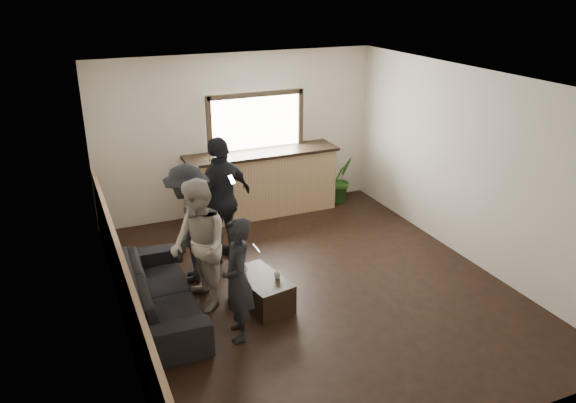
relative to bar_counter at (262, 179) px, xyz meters
name	(u,v)px	position (x,y,z in m)	size (l,w,h in m)	color
ground	(312,286)	(-0.30, -2.70, -0.64)	(5.00, 6.00, 0.01)	black
room_shell	(260,194)	(-1.04, -2.70, 0.83)	(5.01, 6.01, 2.80)	silver
bar_counter	(262,179)	(0.00, 0.00, 0.00)	(2.70, 0.68, 2.13)	tan
sofa	(158,293)	(-2.36, -2.59, -0.32)	(2.20, 0.86, 0.64)	black
coffee_table	(261,291)	(-1.09, -2.85, -0.45)	(0.49, 0.88, 0.39)	black
cup_a	(243,270)	(-1.27, -2.65, -0.20)	(0.12, 0.12, 0.09)	silver
cup_b	(277,275)	(-0.91, -2.95, -0.21)	(0.09, 0.09, 0.08)	silver
potted_plant	(341,179)	(1.56, -0.05, -0.21)	(0.48, 0.38, 0.87)	#2D6623
person_a	(238,280)	(-1.58, -3.39, 0.11)	(0.50, 0.61, 1.49)	black
person_b	(199,246)	(-1.81, -2.57, 0.21)	(0.72, 0.89, 1.70)	#B8B0A6
person_c	(189,224)	(-1.75, -1.84, 0.20)	(1.02, 1.24, 1.68)	black
person_d	(222,200)	(-1.15, -1.42, 0.30)	(1.19, 0.91, 1.88)	black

